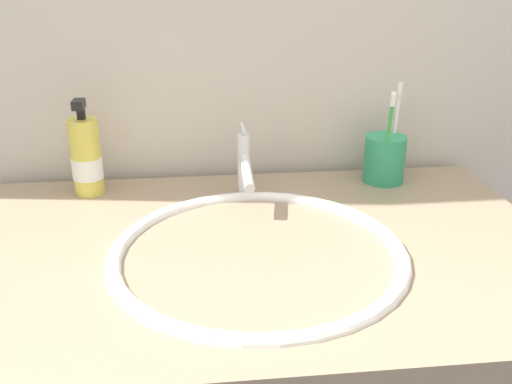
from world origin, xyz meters
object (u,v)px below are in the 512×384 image
faucet (245,166)px  toothbrush_white (396,124)px  soap_dispenser (86,158)px  toothbrush_green (388,133)px  toothbrush_cup (384,159)px

faucet → toothbrush_white: (0.31, 0.08, 0.05)m
soap_dispenser → toothbrush_green: bearing=-4.0°
toothbrush_green → soap_dispenser: bearing=176.0°
faucet → toothbrush_cup: (0.28, 0.06, -0.02)m
toothbrush_white → toothbrush_cup: bearing=-136.6°
toothbrush_white → toothbrush_green: 0.07m
toothbrush_white → soap_dispenser: size_ratio=1.02×
toothbrush_cup → soap_dispenser: bearing=-179.9°
faucet → toothbrush_green: toothbrush_green is taller
toothbrush_cup → toothbrush_white: toothbrush_white is taller
faucet → toothbrush_cup: faucet is taller
toothbrush_white → soap_dispenser: (-0.60, -0.03, -0.04)m
toothbrush_cup → toothbrush_white: bearing=43.4°
faucet → toothbrush_cup: 0.29m
toothbrush_green → soap_dispenser: (-0.57, 0.04, -0.04)m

